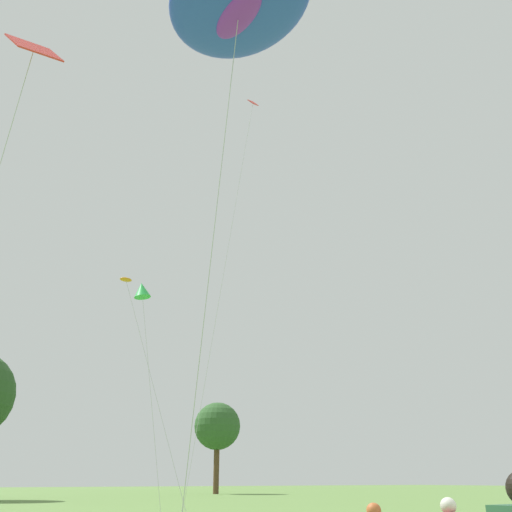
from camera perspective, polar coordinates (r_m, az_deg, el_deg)
name	(u,v)px	position (r m, az deg, el deg)	size (l,w,h in m)	color
small_kite_box_yellow	(244,157)	(35.50, -1.22, 9.63)	(3.25, 2.06, 23.96)	red
small_kite_stunt_black	(30,62)	(15.94, -21.23, 17.30)	(1.58, 5.13, 12.00)	red
small_kite_streamer_purple	(142,291)	(29.89, -11.09, -3.34)	(1.82, 1.89, 10.98)	green
small_kite_tiny_distant	(128,289)	(26.54, -12.39, -3.19)	(1.97, 4.51, 10.15)	orange
tree_oak_left	(217,427)	(77.24, -3.81, -16.32)	(5.84, 5.84, 10.93)	#513823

